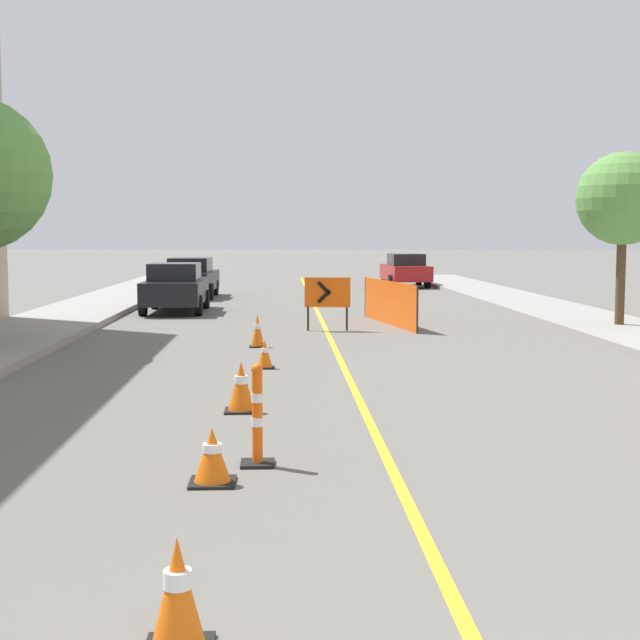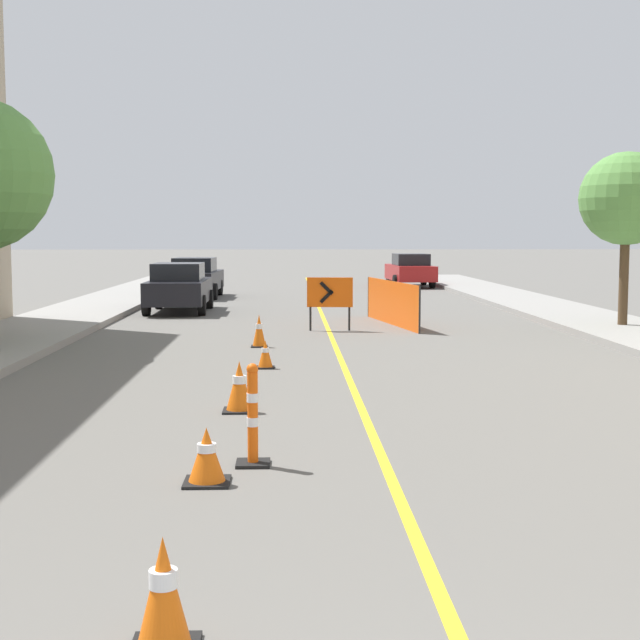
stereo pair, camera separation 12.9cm
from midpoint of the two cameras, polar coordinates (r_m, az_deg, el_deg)
The scene contains 15 objects.
lane_stripe at distance 27.08m, azimuth 0.32°, elevation 0.21°, with size 0.12×49.78×0.01m.
sidewalk_left at distance 27.79m, azimuth -15.28°, elevation 0.31°, with size 2.88×49.78×0.17m.
sidewalk_right at distance 28.39m, azimuth 15.59°, elevation 0.41°, with size 2.88×49.78×0.17m.
traffic_cone_nearest at distance 5.63m, azimuth -9.31°, elevation -16.96°, with size 0.42×0.42×0.71m.
traffic_cone_second at distance 9.09m, azimuth -6.86°, elevation -8.63°, with size 0.46×0.46×0.57m.
traffic_cone_third at distance 12.64m, azimuth -4.89°, elevation -4.27°, with size 0.47×0.47×0.72m.
traffic_cone_fourth at distance 16.69m, azimuth -3.30°, elevation -2.21°, with size 0.34×0.34×0.53m.
traffic_cone_fifth at distance 19.85m, azimuth -3.73°, elevation -0.70°, with size 0.36×0.36×0.73m.
delineator_post_front at distance 9.71m, azimuth -3.95°, elevation -6.51°, with size 0.37×0.37×1.12m.
arrow_barricade_primary at distance 23.14m, azimuth 0.79°, elevation 1.68°, with size 1.19×0.17×1.39m.
safety_mesh_fence at distance 24.85m, azimuth 4.76°, elevation 1.11°, with size 0.91×4.84×1.21m.
parked_car_curb_near at distance 29.05m, azimuth -8.89°, elevation 2.07°, with size 1.93×4.31×1.59m.
parked_car_curb_mid at distance 35.70m, azimuth -7.89°, elevation 2.71°, with size 1.96×4.36×1.59m.
parked_car_curb_far at distance 42.98m, azimuth 5.89°, elevation 3.19°, with size 2.01×4.38×1.59m.
street_tree_right_near at distance 24.34m, azimuth 19.16°, elevation 7.31°, with size 2.39×2.39×4.45m.
Camera 2 is at (-1.04, -2.06, 2.49)m, focal length 50.00 mm.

